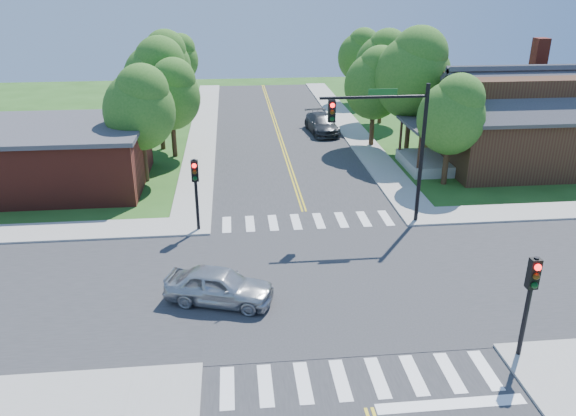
{
  "coord_description": "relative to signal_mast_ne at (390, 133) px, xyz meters",
  "views": [
    {
      "loc": [
        -3.72,
        -20.3,
        12.0
      ],
      "look_at": [
        -1.35,
        2.97,
        2.2
      ],
      "focal_mm": 35.0,
      "sensor_mm": 36.0,
      "label": 1
    }
  ],
  "objects": [
    {
      "name": "tree_w_a",
      "position": [
        -13.02,
        7.83,
        -0.1
      ],
      "size": [
        4.27,
        4.05,
        7.25
      ],
      "color": "#382314",
      "rests_on": "ground"
    },
    {
      "name": "tree_w_c",
      "position": [
        -13.07,
        22.47,
        0.31
      ],
      "size": [
        4.63,
        4.4,
        7.87
      ],
      "color": "#382314",
      "rests_on": "ground"
    },
    {
      "name": "car_dgrey",
      "position": [
        -0.41,
        18.02,
        -4.11
      ],
      "size": [
        3.0,
        5.48,
        1.48
      ],
      "primitive_type": "imported",
      "rotation": [
        0.0,
        0.0,
        0.09
      ],
      "color": "#313336",
      "rests_on": "ground"
    },
    {
      "name": "tree_house",
      "position": [
        2.75,
        13.83,
        -0.01
      ],
      "size": [
        4.35,
        4.13,
        7.4
      ],
      "color": "#382314",
      "rests_on": "ground"
    },
    {
      "name": "sidewalk_nw",
      "position": [
        -19.73,
        10.23,
        -4.78
      ],
      "size": [
        40.0,
        40.0,
        0.14
      ],
      "color": "#9E9B93",
      "rests_on": "ground"
    },
    {
      "name": "sidewalk_ne",
      "position": [
        11.9,
        10.23,
        -4.78
      ],
      "size": [
        40.0,
        40.0,
        0.14
      ],
      "color": "#9E9B93",
      "rests_on": "ground"
    },
    {
      "name": "ground",
      "position": [
        -3.91,
        -5.59,
        -4.85
      ],
      "size": [
        100.0,
        100.0,
        0.0
      ],
      "primitive_type": "plane",
      "color": "#265219",
      "rests_on": "ground"
    },
    {
      "name": "car_silver",
      "position": [
        -8.38,
        -6.74,
        -4.13
      ],
      "size": [
        4.18,
        5.25,
        1.45
      ],
      "primitive_type": "imported",
      "rotation": [
        0.0,
        0.0,
        1.26
      ],
      "color": "#B7BABF",
      "rests_on": "ground"
    },
    {
      "name": "tree_w_b",
      "position": [
        -12.69,
        14.76,
        0.47
      ],
      "size": [
        4.78,
        4.54,
        8.12
      ],
      "color": "#382314",
      "rests_on": "ground"
    },
    {
      "name": "house_ne",
      "position": [
        11.19,
        8.65,
        -1.52
      ],
      "size": [
        13.05,
        8.8,
        7.11
      ],
      "color": "#381D13",
      "rests_on": "ground"
    },
    {
      "name": "tree_bldg",
      "position": [
        -11.66,
        12.87,
        -0.33
      ],
      "size": [
        4.06,
        3.85,
        6.9
      ],
      "color": "#382314",
      "rests_on": "ground"
    },
    {
      "name": "intersection_patch",
      "position": [
        -3.91,
        -5.59,
        -4.85
      ],
      "size": [
        10.2,
        10.2,
        0.06
      ],
      "primitive_type": "cube",
      "color": "#2D2D30",
      "rests_on": "ground"
    },
    {
      "name": "building_nw",
      "position": [
        -18.11,
        7.61,
        -2.97
      ],
      "size": [
        10.4,
        8.4,
        3.73
      ],
      "color": "maroon",
      "rests_on": "ground"
    },
    {
      "name": "centerline",
      "position": [
        -3.91,
        -5.59,
        -4.8
      ],
      "size": [
        0.3,
        90.0,
        0.01
      ],
      "color": "yellow",
      "rests_on": "ground"
    },
    {
      "name": "road_ew",
      "position": [
        -3.91,
        -5.59,
        -4.83
      ],
      "size": [
        90.0,
        10.0,
        0.04
      ],
      "primitive_type": "cube",
      "color": "#2D2D30",
      "rests_on": "ground"
    },
    {
      "name": "tree_e_c",
      "position": [
        5.18,
        20.79,
        0.34
      ],
      "size": [
        4.66,
        4.43,
        7.93
      ],
      "color": "#382314",
      "rests_on": "ground"
    },
    {
      "name": "tree_w_d",
      "position": [
        -12.6,
        31.75,
        -0.49
      ],
      "size": [
        3.92,
        3.73,
        6.67
      ],
      "color": "#382314",
      "rests_on": "ground"
    },
    {
      "name": "tree_e_a",
      "position": [
        5.3,
        5.44,
        -0.41
      ],
      "size": [
        3.99,
        3.79,
        6.78
      ],
      "color": "#382314",
      "rests_on": "ground"
    },
    {
      "name": "signal_pole_se",
      "position": [
        1.69,
        -11.21,
        -2.19
      ],
      "size": [
        0.34,
        0.42,
        3.8
      ],
      "color": "black",
      "rests_on": "ground"
    },
    {
      "name": "crosswalk_south",
      "position": [
        -3.91,
        -11.79,
        -4.8
      ],
      "size": [
        8.85,
        2.0,
        0.01
      ],
      "color": "white",
      "rests_on": "ground"
    },
    {
      "name": "tree_e_d",
      "position": [
        5.12,
        29.33,
        -0.1
      ],
      "size": [
        4.26,
        4.05,
        7.25
      ],
      "color": "#382314",
      "rests_on": "ground"
    },
    {
      "name": "stop_bar",
      "position": [
        -1.41,
        -13.19,
        -4.85
      ],
      "size": [
        4.6,
        0.45,
        0.09
      ],
      "primitive_type": "cube",
      "color": "white",
      "rests_on": "ground"
    },
    {
      "name": "signal_mast_ne",
      "position": [
        0.0,
        0.0,
        0.0
      ],
      "size": [
        5.3,
        0.42,
        7.2
      ],
      "color": "black",
      "rests_on": "ground"
    },
    {
      "name": "crosswalk_north",
      "position": [
        -3.91,
        0.61,
        -4.8
      ],
      "size": [
        8.85,
        2.0,
        0.01
      ],
      "color": "white",
      "rests_on": "ground"
    },
    {
      "name": "road_ns",
      "position": [
        -3.91,
        -5.59,
        -4.83
      ],
      "size": [
        10.0,
        90.0,
        0.04
      ],
      "primitive_type": "cube",
      "color": "#2D2D30",
      "rests_on": "ground"
    },
    {
      "name": "signal_pole_nw",
      "position": [
        -9.51,
        -0.01,
        -2.19
      ],
      "size": [
        0.34,
        0.42,
        3.8
      ],
      "color": "black",
      "rests_on": "ground"
    },
    {
      "name": "tree_e_b",
      "position": [
        4.87,
        11.88,
        0.97
      ],
      "size": [
        5.23,
        4.97,
        8.89
      ],
      "color": "#382314",
      "rests_on": "ground"
    }
  ]
}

